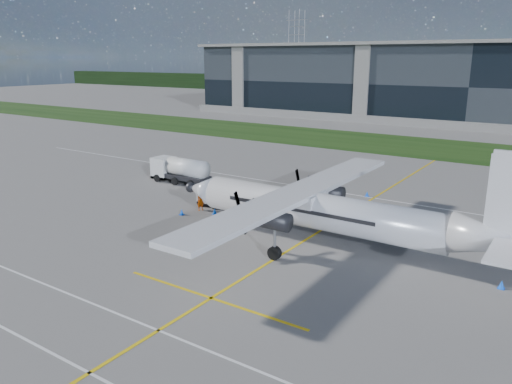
{
  "coord_description": "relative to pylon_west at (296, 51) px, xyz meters",
  "views": [
    {
      "loc": [
        18.72,
        -25.05,
        12.62
      ],
      "look_at": [
        -0.68,
        3.86,
        3.2
      ],
      "focal_mm": 35.0,
      "sensor_mm": 36.0,
      "label": 1
    }
  ],
  "objects": [
    {
      "name": "ground",
      "position": [
        80.0,
        -110.0,
        -15.0
      ],
      "size": [
        400.0,
        400.0,
        0.0
      ],
      "primitive_type": "plane",
      "color": "#62605D",
      "rests_on": "ground"
    },
    {
      "name": "grass_strip",
      "position": [
        80.0,
        -102.0,
        -14.98
      ],
      "size": [
        400.0,
        18.0,
        0.04
      ],
      "primitive_type": "cube",
      "color": "#15330E",
      "rests_on": "ground"
    },
    {
      "name": "terminal_building",
      "position": [
        80.0,
        -70.0,
        -7.5
      ],
      "size": [
        120.0,
        20.0,
        15.0
      ],
      "primitive_type": "cube",
      "color": "black",
      "rests_on": "ground"
    },
    {
      "name": "pylon_west",
      "position": [
        0.0,
        0.0,
        0.0
      ],
      "size": [
        9.0,
        4.6,
        30.0
      ],
      "primitive_type": null,
      "color": "gray",
      "rests_on": "ground"
    },
    {
      "name": "yellow_taxiway_centerline",
      "position": [
        83.0,
        -140.0,
        -14.99
      ],
      "size": [
        0.2,
        70.0,
        0.01
      ],
      "primitive_type": "cube",
      "color": "yellow",
      "rests_on": "ground"
    },
    {
      "name": "white_lane_line",
      "position": [
        80.0,
        -164.0,
        -14.99
      ],
      "size": [
        90.0,
        0.15,
        0.01
      ],
      "primitive_type": "cube",
      "color": "white",
      "rests_on": "ground"
    },
    {
      "name": "turboprop_aircraft",
      "position": [
        84.89,
        -145.52,
        -11.09
      ],
      "size": [
        25.14,
        26.07,
        7.82
      ],
      "primitive_type": null,
      "color": "silver",
      "rests_on": "ground"
    },
    {
      "name": "fuel_tanker_truck",
      "position": [
        63.7,
        -137.66,
        -13.68
      ],
      "size": [
        7.03,
        2.28,
        2.64
      ],
      "primitive_type": null,
      "color": "silver",
      "rests_on": "ground"
    },
    {
      "name": "baggage_tug",
      "position": [
        72.14,
        -142.29,
        -14.19
      ],
      "size": [
        2.71,
        1.63,
        1.63
      ],
      "primitive_type": null,
      "color": "silver",
      "rests_on": "ground"
    },
    {
      "name": "ground_crew_person",
      "position": [
        72.16,
        -143.91,
        -14.02
      ],
      "size": [
        0.85,
        0.96,
        1.96
      ],
      "primitive_type": "imported",
      "rotation": [
        0.0,
        0.0,
        1.15
      ],
      "color": "#F25907",
      "rests_on": "ground"
    },
    {
      "name": "safety_cone_fwd",
      "position": [
        71.66,
        -145.78,
        -14.75
      ],
      "size": [
        0.36,
        0.36,
        0.5
      ],
      "primitive_type": "cone",
      "color": "blue",
      "rests_on": "ground"
    },
    {
      "name": "safety_cone_tail",
      "position": [
        95.88,
        -145.95,
        -14.75
      ],
      "size": [
        0.36,
        0.36,
        0.5
      ],
      "primitive_type": "cone",
      "color": "blue",
      "rests_on": "ground"
    },
    {
      "name": "safety_cone_nose_stbd",
      "position": [
        73.81,
        -144.11,
        -14.75
      ],
      "size": [
        0.36,
        0.36,
        0.5
      ],
      "primitive_type": "cone",
      "color": "blue",
      "rests_on": "ground"
    },
    {
      "name": "safety_cone_stbdwing",
      "position": [
        82.27,
        -131.85,
        -14.75
      ],
      "size": [
        0.36,
        0.36,
        0.5
      ],
      "primitive_type": "cone",
      "color": "blue",
      "rests_on": "ground"
    }
  ]
}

